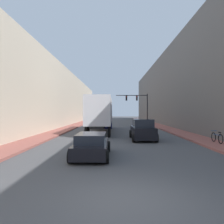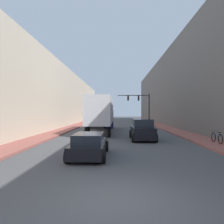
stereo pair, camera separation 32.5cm
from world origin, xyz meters
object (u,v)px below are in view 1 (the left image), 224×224
Objects in this scene: parked_bicycle at (217,138)px; suv_car at (143,130)px; traffic_signal_gantry at (140,103)px; semi_truck at (101,113)px; sedan_car at (92,145)px.

suv_car is at bearing 151.75° from parked_bicycle.
traffic_signal_gantry reaches higher than suv_car.
traffic_signal_gantry is 24.55m from parked_bicycle.
parked_bicycle is at bearing -28.25° from suv_car.
semi_truck is at bearing 132.02° from parked_bicycle.
semi_truck is 15.37m from traffic_signal_gantry.
suv_car is 21.71m from traffic_signal_gantry.
traffic_signal_gantry is at bearing 65.90° from semi_truck.
semi_truck reaches higher than suv_car.
sedan_car reaches higher than parked_bicycle.
semi_truck is at bearing 91.40° from sedan_car.
suv_car is 2.42× the size of parked_bicycle.
parked_bicycle is at bearing -83.06° from traffic_signal_gantry.
suv_car is 5.84m from parked_bicycle.
suv_car is at bearing -95.88° from traffic_signal_gantry.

